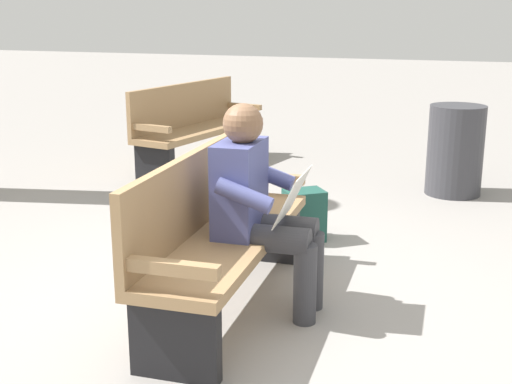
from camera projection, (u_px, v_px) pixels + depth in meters
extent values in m
plane|color=gray|center=(230.00, 308.00, 3.92)|extent=(40.00, 40.00, 0.00)
cube|color=#9E7A51|center=(230.00, 239.00, 3.81)|extent=(1.82, 0.57, 0.06)
cube|color=#9E7A51|center=(193.00, 192.00, 3.80)|extent=(1.80, 0.14, 0.45)
cube|color=#9E7A51|center=(269.00, 178.00, 4.56)|extent=(0.08, 0.48, 0.06)
cube|color=#9E7A51|center=(168.00, 267.00, 2.98)|extent=(0.08, 0.48, 0.06)
cube|color=black|center=(267.00, 233.00, 4.61)|extent=(0.10, 0.44, 0.39)
cube|color=black|center=(175.00, 340.00, 3.13)|extent=(0.10, 0.44, 0.39)
cube|color=#474C84|center=(240.00, 188.00, 3.76)|extent=(0.41, 0.24, 0.52)
sphere|color=brown|center=(243.00, 124.00, 3.66)|extent=(0.22, 0.22, 0.22)
cylinder|color=#38383D|center=(281.00, 228.00, 3.86)|extent=(0.17, 0.43, 0.15)
cylinder|color=#38383D|center=(272.00, 239.00, 3.67)|extent=(0.17, 0.43, 0.15)
cylinder|color=#38383D|center=(312.00, 271.00, 3.87)|extent=(0.13, 0.13, 0.45)
cylinder|color=#38383D|center=(305.00, 284.00, 3.68)|extent=(0.13, 0.13, 0.45)
cylinder|color=#474C84|center=(269.00, 175.00, 3.94)|extent=(0.11, 0.32, 0.18)
cylinder|color=#474C84|center=(244.00, 196.00, 3.50)|extent=(0.11, 0.32, 0.18)
cube|color=silver|center=(293.00, 196.00, 3.68)|extent=(0.41, 0.15, 0.27)
cube|color=#1E4C42|center=(304.00, 215.00, 5.01)|extent=(0.34, 0.35, 0.38)
cube|color=#23574C|center=(298.00, 218.00, 5.15)|extent=(0.15, 0.18, 0.17)
cube|color=#9E7A51|center=(201.00, 130.00, 7.20)|extent=(1.86, 0.81, 0.06)
cube|color=#9E7A51|center=(184.00, 105.00, 7.24)|extent=(1.78, 0.39, 0.45)
cube|color=#9E7A51|center=(243.00, 106.00, 7.87)|extent=(0.15, 0.48, 0.06)
cube|color=#9E7A51|center=(150.00, 128.00, 6.45)|extent=(0.15, 0.48, 0.06)
cube|color=black|center=(241.00, 139.00, 7.93)|extent=(0.16, 0.44, 0.39)
cube|color=black|center=(155.00, 165.00, 6.59)|extent=(0.16, 0.44, 0.39)
cylinder|color=#38383D|center=(455.00, 150.00, 6.22)|extent=(0.50, 0.50, 0.82)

